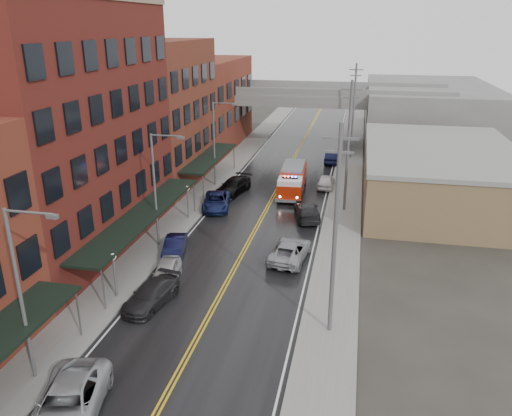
{
  "coord_description": "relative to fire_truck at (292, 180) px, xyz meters",
  "views": [
    {
      "loc": [
        8.05,
        -9.6,
        16.51
      ],
      "look_at": [
        0.6,
        26.13,
        3.0
      ],
      "focal_mm": 35.0,
      "sensor_mm": 36.0,
      "label": 1
    }
  ],
  "objects": [
    {
      "name": "road",
      "position": [
        -1.72,
        -9.05,
        -1.5
      ],
      "size": [
        11.0,
        160.0,
        0.02
      ],
      "primitive_type": "cube",
      "color": "black",
      "rests_on": "ground"
    },
    {
      "name": "sidewalk_left",
      "position": [
        -9.02,
        -9.05,
        -1.43
      ],
      "size": [
        3.0,
        160.0,
        0.15
      ],
      "primitive_type": "cube",
      "color": "slate",
      "rests_on": "ground"
    },
    {
      "name": "sidewalk_right",
      "position": [
        5.58,
        -9.05,
        -1.43
      ],
      "size": [
        3.0,
        160.0,
        0.15
      ],
      "primitive_type": "cube",
      "color": "slate",
      "rests_on": "ground"
    },
    {
      "name": "curb_left",
      "position": [
        -7.37,
        -9.05,
        -1.43
      ],
      "size": [
        0.3,
        160.0,
        0.15
      ],
      "primitive_type": "cube",
      "color": "gray",
      "rests_on": "ground"
    },
    {
      "name": "curb_right",
      "position": [
        3.93,
        -9.05,
        -1.43
      ],
      "size": [
        0.3,
        160.0,
        0.15
      ],
      "primitive_type": "cube",
      "color": "gray",
      "rests_on": "ground"
    },
    {
      "name": "brick_building_b",
      "position": [
        -15.02,
        -16.05,
        7.49
      ],
      "size": [
        9.0,
        20.0,
        18.0
      ],
      "primitive_type": "cube",
      "color": "maroon",
      "rests_on": "ground"
    },
    {
      "name": "brick_building_c",
      "position": [
        -15.02,
        1.45,
        5.99
      ],
      "size": [
        9.0,
        15.0,
        15.0
      ],
      "primitive_type": "cube",
      "color": "maroon",
      "rests_on": "ground"
    },
    {
      "name": "brick_building_far",
      "position": [
        -15.02,
        18.95,
        4.49
      ],
      "size": [
        9.0,
        20.0,
        12.0
      ],
      "primitive_type": "cube",
      "color": "maroon",
      "rests_on": "ground"
    },
    {
      "name": "tan_building",
      "position": [
        14.28,
        0.95,
        0.99
      ],
      "size": [
        14.0,
        22.0,
        5.0
      ],
      "primitive_type": "cube",
      "color": "olive",
      "rests_on": "ground"
    },
    {
      "name": "right_far_block",
      "position": [
        16.28,
        30.95,
        2.49
      ],
      "size": [
        18.0,
        30.0,
        8.0
      ],
      "primitive_type": "cube",
      "color": "slate",
      "rests_on": "ground"
    },
    {
      "name": "awning_1",
      "position": [
        -9.22,
        -16.05,
        1.48
      ],
      "size": [
        2.6,
        18.0,
        3.09
      ],
      "color": "black",
      "rests_on": "ground"
    },
    {
      "name": "awning_2",
      "position": [
        -9.21,
        1.45,
        1.48
      ],
      "size": [
        2.6,
        13.0,
        3.09
      ],
      "color": "black",
      "rests_on": "ground"
    },
    {
      "name": "globe_lamp_1",
      "position": [
        -8.12,
        -23.05,
        0.81
      ],
      "size": [
        0.44,
        0.44,
        3.12
      ],
      "color": "#59595B",
      "rests_on": "ground"
    },
    {
      "name": "globe_lamp_2",
      "position": [
        -8.12,
        -9.05,
        0.81
      ],
      "size": [
        0.44,
        0.44,
        3.12
      ],
      "color": "#59595B",
      "rests_on": "ground"
    },
    {
      "name": "street_lamp_0",
      "position": [
        -8.27,
        -31.05,
        3.68
      ],
      "size": [
        2.64,
        0.22,
        9.0
      ],
      "color": "#59595B",
      "rests_on": "ground"
    },
    {
      "name": "street_lamp_1",
      "position": [
        -8.27,
        -15.05,
        3.68
      ],
      "size": [
        2.64,
        0.22,
        9.0
      ],
      "color": "#59595B",
      "rests_on": "ground"
    },
    {
      "name": "street_lamp_2",
      "position": [
        -8.27,
        0.95,
        3.68
      ],
      "size": [
        2.64,
        0.22,
        9.0
      ],
      "color": "#59595B",
      "rests_on": "ground"
    },
    {
      "name": "utility_pole_0",
      "position": [
        5.48,
        -24.05,
        4.8
      ],
      "size": [
        1.8,
        0.24,
        12.0
      ],
      "color": "#59595B",
      "rests_on": "ground"
    },
    {
      "name": "utility_pole_1",
      "position": [
        5.48,
        -4.05,
        4.8
      ],
      "size": [
        1.8,
        0.24,
        12.0
      ],
      "color": "#59595B",
      "rests_on": "ground"
    },
    {
      "name": "utility_pole_2",
      "position": [
        5.48,
        15.95,
        4.8
      ],
      "size": [
        1.8,
        0.24,
        12.0
      ],
      "color": "#59595B",
      "rests_on": "ground"
    },
    {
      "name": "overpass",
      "position": [
        -1.72,
        22.95,
        4.48
      ],
      "size": [
        40.0,
        10.0,
        7.5
      ],
      "color": "slate",
      "rests_on": "ground"
    },
    {
      "name": "fire_truck",
      "position": [
        0.0,
        0.0,
        0.0
      ],
      "size": [
        3.33,
        7.72,
        2.78
      ],
      "rotation": [
        0.0,
        0.0,
        0.04
      ],
      "color": "#A31D07",
      "rests_on": "ground"
    },
    {
      "name": "parked_car_left_2",
      "position": [
        -5.32,
        -33.25,
        -0.67
      ],
      "size": [
        4.12,
        6.49,
        1.67
      ],
      "primitive_type": "imported",
      "rotation": [
        0.0,
        0.0,
        0.24
      ],
      "color": "#A2A6AA",
      "rests_on": "ground"
    },
    {
      "name": "parked_car_left_3",
      "position": [
        -5.61,
        -23.35,
        -0.82
      ],
      "size": [
        2.73,
        4.98,
        1.37
      ],
      "primitive_type": "imported",
      "rotation": [
        0.0,
        0.0,
        -0.18
      ],
      "color": "#252427",
      "rests_on": "ground"
    },
    {
      "name": "parked_car_left_4",
      "position": [
        -5.77,
        -20.44,
        -0.79
      ],
      "size": [
        2.46,
        4.46,
        1.44
      ],
      "primitive_type": "imported",
      "rotation": [
        0.0,
        0.0,
        0.19
      ],
      "color": "#B4B4B4",
      "rests_on": "ground"
    },
    {
      "name": "parked_car_left_5",
      "position": [
        -6.72,
        -16.25,
        -0.83
      ],
      "size": [
        2.19,
        4.28,
        1.35
      ],
      "primitive_type": "imported",
      "rotation": [
        0.0,
        0.0,
        0.19
      ],
      "color": "black",
      "rests_on": "ground"
    },
    {
      "name": "parked_car_left_6",
      "position": [
        -6.43,
        -5.85,
        -0.78
      ],
      "size": [
        3.36,
        5.6,
        1.46
      ],
      "primitive_type": "imported",
      "rotation": [
        0.0,
        0.0,
        0.19
      ],
      "color": "#131C4A",
      "rests_on": "ground"
    },
    {
      "name": "parked_car_left_7",
      "position": [
        -5.96,
        -1.11,
        -0.74
      ],
      "size": [
        3.27,
        5.66,
        1.54
      ],
      "primitive_type": "imported",
      "rotation": [
        0.0,
        0.0,
        -0.22
      ],
      "color": "black",
      "rests_on": "ground"
    },
    {
      "name": "parked_car_right_0",
      "position": [
        1.95,
        -15.25,
        -0.77
      ],
      "size": [
        3.02,
        5.54,
        1.47
      ],
      "primitive_type": "imported",
      "rotation": [
        0.0,
        0.0,
        3.03
      ],
      "color": "#97999E",
      "rests_on": "ground"
    },
    {
      "name": "parked_car_right_1",
      "position": [
        2.28,
        -6.71,
        -0.78
      ],
      "size": [
        3.08,
        5.36,
        1.46
      ],
      "primitive_type": "imported",
      "rotation": [
        0.0,
        0.0,
        3.36
      ],
      "color": "black",
      "rests_on": "ground"
    },
    {
      "name": "parked_car_right_2",
      "position": [
        3.28,
        2.75,
        -0.8
      ],
      "size": [
        1.74,
        4.19,
        1.42
      ],
      "primitive_type": "imported",
      "rotation": [
        0.0,
        0.0,
        3.13
      ],
      "color": "silver",
      "rests_on": "ground"
    },
    {
      "name": "parked_car_right_3",
      "position": [
        3.28,
        13.15,
        -0.75
      ],
      "size": [
        1.74,
        4.63,
        1.51
      ],
      "primitive_type": "imported",
      "rotation": [
        0.0,
        0.0,
        3.11
      ],
      "color": "black",
      "rests_on": "ground"
    }
  ]
}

